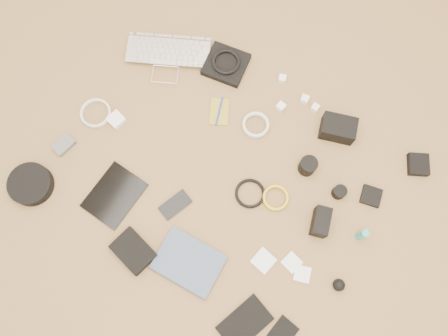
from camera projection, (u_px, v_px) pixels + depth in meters
The scene contains 33 objects.
laptop at pixel (167, 62), 1.94m from camera, with size 0.37×0.26×0.03m, color silver.
headphone_pouch at pixel (226, 64), 1.93m from camera, with size 0.18×0.17×0.03m, color black.
headphones at pixel (226, 62), 1.91m from camera, with size 0.13×0.13×0.02m, color black.
charger_a at pixel (282, 79), 1.91m from camera, with size 0.03×0.03×0.03m, color white.
charger_b at pixel (305, 99), 1.89m from camera, with size 0.03×0.03×0.03m, color white.
charger_c at pixel (315, 108), 1.88m from camera, with size 0.03×0.03×0.03m, color white.
charger_d at pixel (281, 107), 1.88m from camera, with size 0.03×0.03×0.03m, color white.
dslr_camera at pixel (338, 128), 1.82m from camera, with size 0.14×0.10×0.08m, color black.
lens_pouch at pixel (418, 165), 1.81m from camera, with size 0.08×0.09×0.03m, color black.
notebook_olive at pixel (219, 112), 1.88m from camera, with size 0.08×0.12×0.01m, color olive.
pen_blue at pixel (219, 111), 1.88m from camera, with size 0.01×0.01×0.13m, color #152EB1.
cable_white_a at pixel (256, 125), 1.86m from camera, with size 0.12×0.12×0.01m, color silver.
lens_a at pixel (308, 166), 1.78m from camera, with size 0.07×0.07×0.08m, color black.
lens_b at pixel (339, 192), 1.77m from camera, with size 0.05×0.05×0.05m, color black.
card_reader at pixel (371, 196), 1.78m from camera, with size 0.08×0.08×0.02m, color black.
power_brick at pixel (116, 120), 1.86m from camera, with size 0.06×0.06×0.03m, color white.
cable_white_b at pixel (96, 114), 1.88m from camera, with size 0.13×0.13×0.01m, color silver.
cable_black at pixel (250, 194), 1.78m from camera, with size 0.12×0.12×0.01m, color black.
cable_yellow at pixel (275, 198), 1.78m from camera, with size 0.11×0.11×0.01m, color gold.
flash at pixel (321, 222), 1.72m from camera, with size 0.06×0.11×0.08m, color black.
lens_cleaner at pixel (362, 235), 1.70m from camera, with size 0.03×0.03×0.10m, color teal.
battery_charger at pixel (64, 145), 1.83m from camera, with size 0.06×0.09×0.02m, color #525257.
tablet at pixel (115, 195), 1.78m from camera, with size 0.18×0.23×0.01m, color black.
phone at pixel (175, 205), 1.77m from camera, with size 0.07×0.13×0.01m, color black.
filter_case_left at pixel (263, 261), 1.71m from camera, with size 0.08×0.08×0.01m, color silver.
filter_case_mid at pixel (292, 262), 1.71m from camera, with size 0.06×0.06×0.01m, color silver.
filter_case_right at pixel (302, 274), 1.70m from camera, with size 0.06×0.06×0.01m, color silver.
air_blower at pixel (339, 285), 1.67m from camera, with size 0.05×0.05×0.05m, color black.
headphone_case at pixel (31, 184), 1.78m from camera, with size 0.18×0.18×0.05m, color black.
drive_case at pixel (133, 251), 1.71m from camera, with size 0.16×0.11×0.04m, color black.
paperback at pixel (176, 284), 1.68m from camera, with size 0.19×0.25×0.02m, color #3D4D67.
notebook_black_a at pixel (245, 323), 1.65m from camera, with size 0.12×0.19×0.01m, color black.
notebook_black_b at pixel (281, 335), 1.64m from camera, with size 0.08×0.12×0.01m, color black.
Camera 1 is at (0.24, -0.39, 1.75)m, focal length 35.00 mm.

